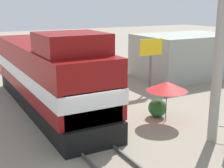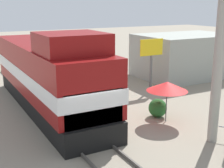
{
  "view_description": "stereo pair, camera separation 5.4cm",
  "coord_description": "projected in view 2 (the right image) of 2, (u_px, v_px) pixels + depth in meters",
  "views": [
    {
      "loc": [
        -5.12,
        -11.81,
        5.86
      ],
      "look_at": [
        1.2,
        -0.37,
        2.51
      ],
      "focal_mm": 50.0,
      "sensor_mm": 36.0,
      "label": 1
    },
    {
      "loc": [
        -5.07,
        -11.83,
        5.86
      ],
      "look_at": [
        1.2,
        -0.37,
        2.51
      ],
      "focal_mm": 50.0,
      "sensor_mm": 36.0,
      "label": 2
    }
  ],
  "objects": [
    {
      "name": "rail_far",
      "position": [
        99.0,
        135.0,
        14.18
      ],
      "size": [
        0.08,
        33.51,
        0.15
      ],
      "primitive_type": "cube",
      "color": "#4C4742",
      "rests_on": "ground_plane"
    },
    {
      "name": "ground_plane",
      "position": [
        84.0,
        140.0,
        13.87
      ],
      "size": [
        120.0,
        120.0,
        0.0
      ],
      "primitive_type": "plane",
      "color": "gray"
    },
    {
      "name": "building_block_distant",
      "position": [
        186.0,
        55.0,
        25.9
      ],
      "size": [
        7.83,
        5.4,
        3.47
      ],
      "primitive_type": "cube",
      "color": "#999E93",
      "rests_on": "ground_plane"
    },
    {
      "name": "vendor_umbrella",
      "position": [
        167.0,
        86.0,
        15.62
      ],
      "size": [
        2.08,
        2.08,
        2.11
      ],
      "color": "#4C4C4C",
      "rests_on": "ground_plane"
    },
    {
      "name": "rail_near",
      "position": [
        69.0,
        142.0,
        13.52
      ],
      "size": [
        0.08,
        33.51,
        0.15
      ],
      "primitive_type": "cube",
      "color": "#4C4742",
      "rests_on": "ground_plane"
    },
    {
      "name": "billboard_sign",
      "position": [
        151.0,
        52.0,
        21.03
      ],
      "size": [
        1.81,
        0.12,
        3.61
      ],
      "color": "#595959",
      "rests_on": "ground_plane"
    },
    {
      "name": "shrub_cluster",
      "position": [
        158.0,
        108.0,
        16.62
      ],
      "size": [
        0.99,
        0.99,
        0.99
      ],
      "primitive_type": "sphere",
      "color": "#236028",
      "rests_on": "ground_plane"
    },
    {
      "name": "utility_pole",
      "position": [
        220.0,
        44.0,
        12.72
      ],
      "size": [
        1.8,
        0.42,
        8.45
      ],
      "color": "#9E998E",
      "rests_on": "ground_plane"
    },
    {
      "name": "locomotive",
      "position": [
        49.0,
        75.0,
        17.4
      ],
      "size": [
        3.11,
        12.94,
        4.64
      ],
      "color": "black",
      "rests_on": "ground_plane"
    }
  ]
}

